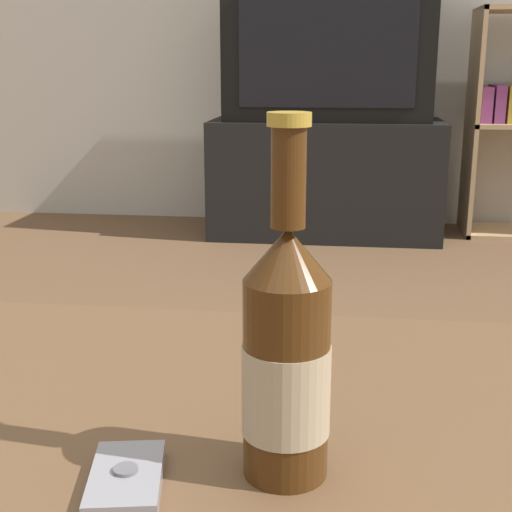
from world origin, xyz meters
The scene contains 4 objects.
tv_stand centered at (0.05, 2.71, 0.26)m, with size 1.03×0.48×0.52m.
television centered at (0.05, 2.71, 0.82)m, with size 0.89×0.41×0.59m.
beer_bottle centered at (0.09, -0.02, 0.54)m, with size 0.07×0.07×0.29m.
cell_phone centered at (-0.03, -0.06, 0.45)m, with size 0.07×0.10×0.02m.
Camera 1 is at (0.14, -0.53, 0.76)m, focal length 50.00 mm.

